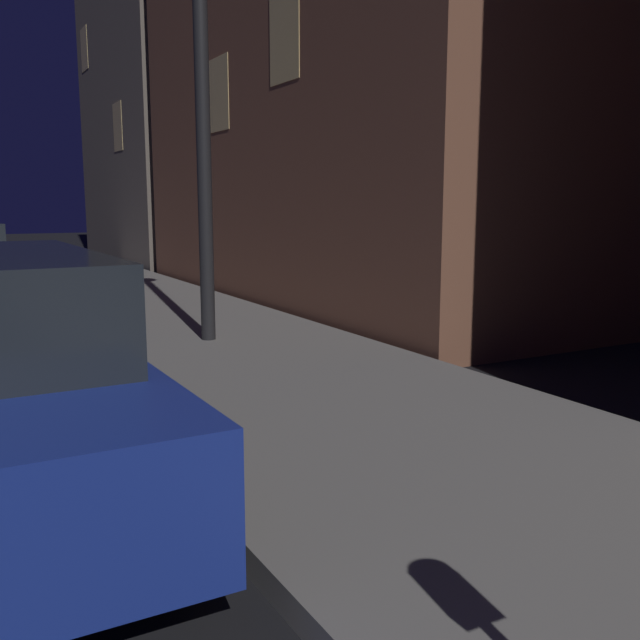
# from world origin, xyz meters

# --- Properties ---
(building_far) EXTENTS (8.50, 7.26, 12.98)m
(building_far) POSITION_xyz_m (11.54, 18.90, 6.49)
(building_far) COLOR #6B6056
(building_far) RESTS_ON ground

